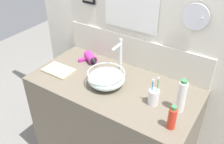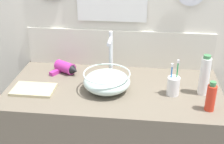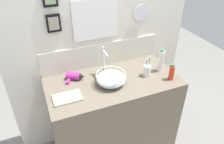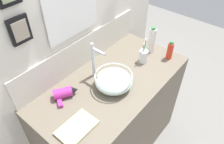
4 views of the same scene
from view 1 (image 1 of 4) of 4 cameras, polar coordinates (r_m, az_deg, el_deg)
name	(u,v)px [view 1 (image 1 of 4)]	position (r m, az deg, el deg)	size (l,w,h in m)	color
vanity_counter	(113,128)	(2.11, 0.25, -12.59)	(1.23, 0.62, 0.89)	#6B6051
back_panel	(138,18)	(1.88, 6.03, 12.25)	(1.87, 0.09, 2.58)	silver
glass_bowl_sink	(106,78)	(1.77, -1.31, -1.41)	(0.27, 0.27, 0.11)	silver
faucet	(120,55)	(1.84, 1.74, 3.99)	(0.02, 0.13, 0.29)	silver
hair_drier	(91,58)	(2.06, -4.90, 3.11)	(0.19, 0.14, 0.07)	#B22D8C
toothbrush_cup	(154,97)	(1.63, 9.49, -5.62)	(0.07, 0.07, 0.21)	white
lotion_bottle	(181,96)	(1.58, 15.59, -5.38)	(0.06, 0.06, 0.23)	white
spray_bottle	(172,118)	(1.48, 13.57, -10.18)	(0.05, 0.05, 0.16)	red
hand_towel	(59,70)	(1.99, -12.11, 0.38)	(0.24, 0.16, 0.02)	tan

